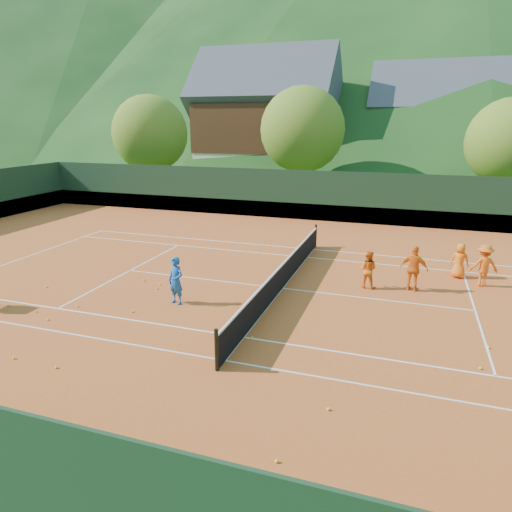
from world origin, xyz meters
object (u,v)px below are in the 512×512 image
(student_b, at_px, (414,269))
(student_d, at_px, (484,265))
(student_c, at_px, (460,261))
(student_a, at_px, (368,269))
(chalet_mid, at_px, (436,130))
(tennis_net, at_px, (283,275))
(coach, at_px, (176,281))
(chalet_left, at_px, (266,123))

(student_b, height_order, student_d, student_b)
(student_b, bearing_deg, student_c, -117.35)
(student_a, relative_size, student_c, 1.01)
(student_d, bearing_deg, chalet_mid, -100.22)
(tennis_net, bearing_deg, student_a, 20.27)
(student_d, height_order, tennis_net, student_d)
(coach, height_order, student_b, student_b)
(student_c, xyz_separation_m, student_d, (0.73, -0.72, 0.10))
(student_c, bearing_deg, coach, 44.16)
(student_b, xyz_separation_m, chalet_mid, (1.54, 32.73, 4.15))
(chalet_mid, bearing_deg, student_c, -89.75)
(student_a, relative_size, student_d, 0.88)
(coach, relative_size, chalet_mid, 0.13)
(student_c, bearing_deg, student_d, 147.05)
(student_c, distance_m, student_d, 1.04)
(coach, bearing_deg, student_c, 49.05)
(chalet_mid, bearing_deg, chalet_left, -165.96)
(student_c, height_order, chalet_left, chalet_left)
(student_a, height_order, student_b, student_b)
(chalet_left, bearing_deg, student_b, -63.28)
(chalet_left, bearing_deg, chalet_mid, 14.04)
(student_b, distance_m, chalet_mid, 33.03)
(chalet_left, bearing_deg, student_a, -65.99)
(student_d, distance_m, tennis_net, 7.34)
(student_a, relative_size, student_b, 0.84)
(coach, relative_size, student_b, 0.98)
(coach, distance_m, student_c, 10.77)
(coach, distance_m, student_d, 11.05)
(student_a, xyz_separation_m, tennis_net, (-2.89, -1.07, -0.19))
(student_a, bearing_deg, chalet_left, -57.92)
(student_d, bearing_deg, tennis_net, 8.82)
(coach, height_order, student_a, coach)
(chalet_left, distance_m, chalet_mid, 16.51)
(student_b, distance_m, tennis_net, 4.65)
(coach, height_order, chalet_mid, chalet_mid)
(student_c, height_order, chalet_mid, chalet_mid)
(student_c, bearing_deg, chalet_mid, -78.14)
(student_b, distance_m, student_c, 2.64)
(student_b, height_order, chalet_left, chalet_left)
(coach, relative_size, student_a, 1.16)
(student_a, xyz_separation_m, student_d, (3.98, 1.52, 0.09))
(coach, bearing_deg, chalet_left, 118.75)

